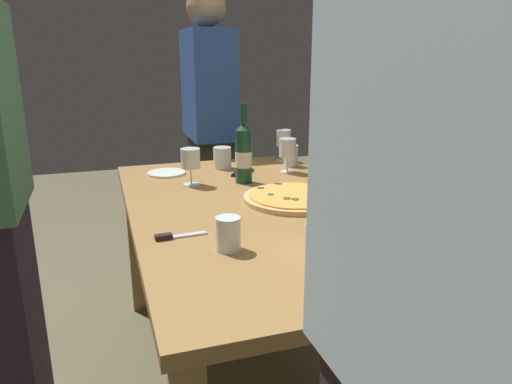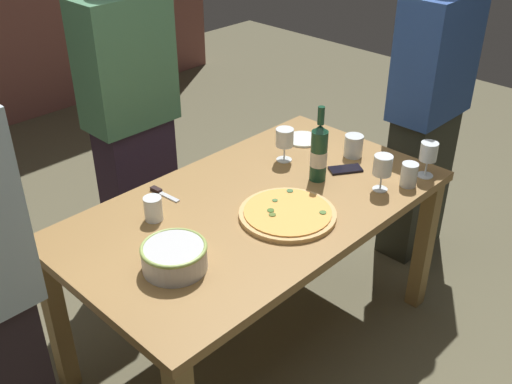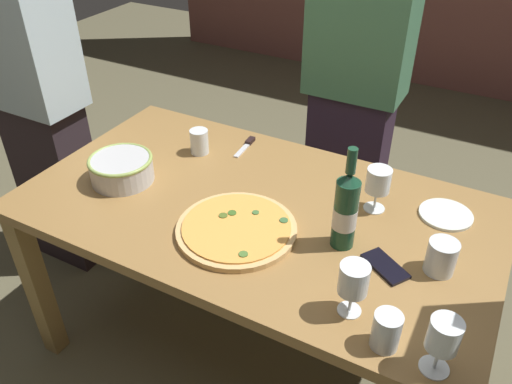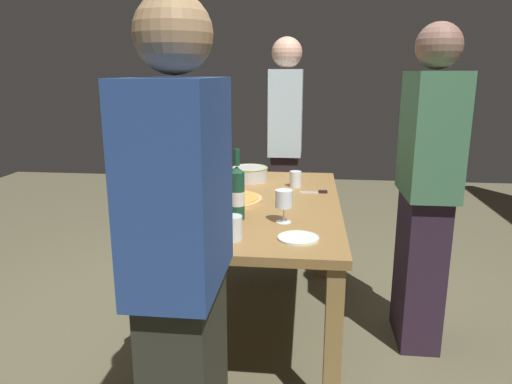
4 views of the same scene
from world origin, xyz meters
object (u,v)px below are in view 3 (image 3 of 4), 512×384
(wine_bottle, at_px, (346,210))
(side_plate, at_px, (446,215))
(dining_table, at_px, (256,226))
(serving_bowl, at_px, (121,168))
(person_guest_left, at_px, (36,98))
(cup_ceramic, at_px, (199,142))
(cup_amber, at_px, (441,257))
(pizza_knife, at_px, (247,145))
(cup_spare, at_px, (386,331))
(cell_phone, at_px, (385,266))
(person_host, at_px, (355,88))
(pizza, at_px, (237,229))
(wine_glass_near_pizza, at_px, (354,280))
(wine_glass_far_left, at_px, (443,338))

(wine_bottle, height_order, side_plate, wine_bottle)
(dining_table, xyz_separation_m, serving_bowl, (-0.50, -0.10, 0.14))
(serving_bowl, relative_size, person_guest_left, 0.14)
(cup_ceramic, bearing_deg, side_plate, 2.51)
(cup_amber, distance_m, pizza_knife, 0.92)
(cup_spare, bearing_deg, cell_phone, 105.93)
(serving_bowl, relative_size, person_host, 0.14)
(dining_table, height_order, person_host, person_host)
(cup_spare, distance_m, cell_phone, 0.29)
(side_plate, bearing_deg, person_guest_left, -175.24)
(person_host, bearing_deg, wine_bottle, 19.65)
(cell_phone, bearing_deg, serving_bowl, -57.05)
(pizza, height_order, wine_glass_near_pizza, wine_glass_near_pizza)
(wine_bottle, height_order, person_host, person_host)
(cup_spare, bearing_deg, cup_ceramic, 148.30)
(wine_glass_far_left, relative_size, person_guest_left, 0.10)
(cup_ceramic, bearing_deg, pizza_knife, 43.77)
(cup_amber, distance_m, person_host, 1.08)
(cup_ceramic, distance_m, side_plate, 0.94)
(cup_ceramic, height_order, pizza_knife, cup_ceramic)
(dining_table, relative_size, cup_amber, 15.57)
(cup_amber, height_order, person_guest_left, person_guest_left)
(cup_amber, distance_m, cup_ceramic, 1.00)
(wine_bottle, xyz_separation_m, wine_glass_far_left, (0.35, -0.32, -0.02))
(pizza, bearing_deg, side_plate, 35.31)
(pizza, height_order, cup_ceramic, cup_ceramic)
(serving_bowl, xyz_separation_m, person_host, (0.53, 0.98, 0.04))
(wine_bottle, height_order, wine_glass_near_pizza, wine_bottle)
(wine_bottle, height_order, person_guest_left, person_guest_left)
(cup_spare, relative_size, cell_phone, 0.72)
(person_host, height_order, person_guest_left, person_guest_left)
(cup_ceramic, relative_size, person_host, 0.06)
(side_plate, bearing_deg, wine_glass_near_pizza, -104.27)
(pizza_knife, bearing_deg, serving_bowl, -122.69)
(wine_bottle, height_order, wine_glass_far_left, wine_bottle)
(wine_glass_near_pizza, relative_size, cell_phone, 1.10)
(wine_glass_far_left, height_order, person_host, person_host)
(cup_spare, bearing_deg, cup_amber, 79.74)
(pizza_knife, bearing_deg, side_plate, -6.48)
(cup_amber, bearing_deg, wine_glass_near_pizza, -122.77)
(wine_glass_near_pizza, relative_size, person_host, 0.10)
(dining_table, relative_size, serving_bowl, 6.96)
(cell_phone, xyz_separation_m, pizza_knife, (-0.70, 0.43, 0.00))
(wine_bottle, relative_size, wine_glass_near_pizza, 2.13)
(dining_table, relative_size, person_guest_left, 0.95)
(pizza, distance_m, cup_ceramic, 0.52)
(pizza, distance_m, serving_bowl, 0.52)
(cup_amber, relative_size, side_plate, 0.59)
(serving_bowl, height_order, cup_amber, cup_amber)
(dining_table, xyz_separation_m, side_plate, (0.58, 0.24, 0.10))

